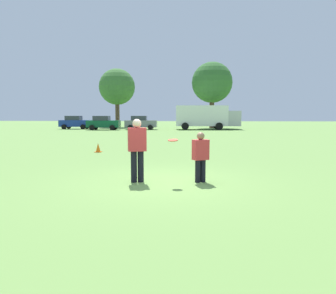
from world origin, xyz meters
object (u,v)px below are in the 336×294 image
Objects in this scene: frisbee at (173,140)px; traffic_cone at (98,148)px; parked_car_mid_left at (103,123)px; parked_car_center at (141,123)px; box_truck at (206,116)px; parked_car_near_left at (75,122)px; player_thrower at (137,147)px; player_defender at (201,154)px.

traffic_cone is at bearing 120.78° from frisbee.
parked_car_mid_left is at bearing 105.81° from traffic_cone.
parked_car_mid_left and parked_car_center have the same top height.
box_truck is (6.31, 27.43, 1.52)m from traffic_cone.
parked_car_mid_left is 0.50× the size of box_truck.
parked_car_center is (9.38, -0.98, 0.00)m from parked_car_near_left.
traffic_cone is (-4.43, 7.43, -1.00)m from frisbee.
player_thrower is 0.21× the size of box_truck.
traffic_cone is 0.06× the size of box_truck.
parked_car_near_left is (-16.95, 34.47, 0.13)m from player_defender.
frisbee is at bearing -93.09° from box_truck.
parked_car_mid_left is at bearing -163.74° from parked_car_center.
traffic_cone is 26.53m from parked_car_center.
traffic_cone is at bearing 126.24° from player_defender.
player_defender is at bearing 25.09° from frisbee.
parked_car_center is at bearing 99.76° from player_thrower.
player_defender is 0.33× the size of parked_car_near_left.
player_thrower is 34.13m from parked_car_center.
box_truck is at bearing 77.04° from traffic_cone.
player_defender is at bearing -69.08° from parked_car_mid_left.
player_thrower is 34.79m from box_truck.
player_defender reaches higher than traffic_cone.
box_truck reaches higher than parked_car_near_left.
parked_car_mid_left is at bearing 110.92° from player_defender.
parked_car_center is at bearing 101.39° from frisbee.
parked_car_center is 8.80m from box_truck.
parked_car_center is 0.50× the size of box_truck.
parked_car_mid_left reaches higher than player_thrower.
parked_car_near_left and parked_car_center have the same top height.
player_thrower reaches higher than traffic_cone.
traffic_cone is 0.11× the size of parked_car_mid_left.
player_defender is 0.94m from frisbee.
frisbee is 0.57× the size of traffic_cone.
parked_car_center reaches higher than frisbee.
parked_car_near_left is 9.43m from parked_car_center.
parked_car_near_left reaches higher than player_defender.
box_truck is at bearing 6.71° from parked_car_center.
parked_car_near_left is 18.10m from box_truck.
box_truck is at bearing 85.19° from player_thrower.
box_truck is (8.70, 1.02, 0.83)m from parked_car_center.
player_thrower is 1.07m from frisbee.
player_defender is 0.33× the size of parked_car_mid_left.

